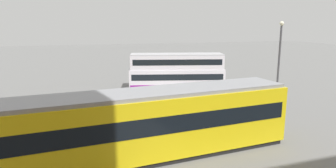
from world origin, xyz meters
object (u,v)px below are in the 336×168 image
Objects in this scene: tram_yellow at (147,124)px; info_sign at (92,101)px; pedestrian_near_railing at (130,111)px; street_lamp at (279,59)px; double_decker_bus at (177,71)px.

tram_yellow is 6.76m from info_sign.
tram_yellow is at bearing 89.77° from pedestrian_near_railing.
pedestrian_near_railing is 12.62m from street_lamp.
pedestrian_near_railing is at bearing 156.64° from info_sign.
street_lamp is at bearing -155.12° from tram_yellow.
street_lamp reaches higher than double_decker_bus.
info_sign is at bearing -23.36° from pedestrian_near_railing.
double_decker_bus is 12.30m from pedestrian_near_railing.
info_sign is 14.91m from street_lamp.
pedestrian_near_railing is (-0.02, -5.23, -0.82)m from tram_yellow.
street_lamp is (-12.24, -5.68, 2.30)m from tram_yellow.
double_decker_bus is 4.35× the size of info_sign.
street_lamp is (-12.22, -0.45, 3.12)m from pedestrian_near_railing.
tram_yellow reaches higher than pedestrian_near_railing.
double_decker_bus is 0.65× the size of tram_yellow.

